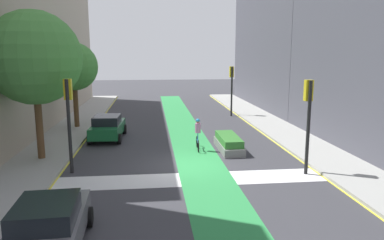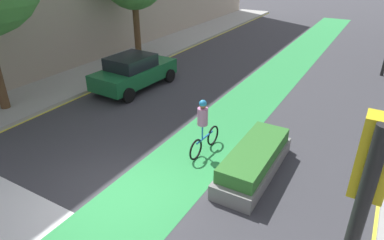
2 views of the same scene
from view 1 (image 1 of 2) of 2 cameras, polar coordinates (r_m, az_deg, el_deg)
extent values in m
plane|color=#38383D|center=(18.41, -0.78, -7.13)|extent=(120.00, 120.00, 0.00)
cube|color=#2D8C47|center=(18.48, 1.38, -7.04)|extent=(2.40, 60.00, 0.01)
cube|color=silver|center=(16.52, -0.09, -9.20)|extent=(12.00, 1.80, 0.01)
cube|color=#9E9E99|center=(19.20, -23.85, -7.07)|extent=(3.00, 60.00, 0.15)
cube|color=yellow|center=(18.82, -19.44, -7.33)|extent=(0.16, 60.00, 0.01)
cube|color=#9E9E99|center=(20.49, 20.69, -5.77)|extent=(3.00, 60.00, 0.15)
cube|color=yellow|center=(19.88, 16.80, -6.23)|extent=(0.16, 60.00, 0.01)
cube|color=tan|center=(34.00, -26.23, 11.20)|extent=(7.88, 29.20, 13.28)
cube|color=#4C4C56|center=(39.86, 16.20, 12.36)|extent=(8.72, 18.79, 14.38)
cylinder|color=black|center=(17.47, 17.64, -1.21)|extent=(0.16, 0.16, 4.35)
cube|color=gold|center=(17.41, 17.68, 4.41)|extent=(0.35, 0.28, 0.95)
sphere|color=#3F0A0A|center=(17.51, 17.55, 5.43)|extent=(0.20, 0.20, 0.20)
sphere|color=#4C380C|center=(17.53, 17.50, 4.46)|extent=(0.20, 0.20, 0.20)
sphere|color=#26D833|center=(17.57, 17.44, 3.49)|extent=(0.20, 0.20, 0.20)
cylinder|color=black|center=(17.76, -18.57, -1.03)|extent=(0.16, 0.16, 4.38)
cube|color=gold|center=(17.71, -18.76, 4.55)|extent=(0.35, 0.28, 0.95)
sphere|color=#3F0A0A|center=(17.82, -18.72, 5.55)|extent=(0.20, 0.20, 0.20)
sphere|color=#4C380C|center=(17.84, -18.67, 4.59)|extent=(0.20, 0.20, 0.20)
sphere|color=#26D833|center=(17.87, -18.61, 3.64)|extent=(0.20, 0.20, 0.20)
cylinder|color=black|center=(32.57, 6.20, 4.43)|extent=(0.16, 0.16, 4.38)
cube|color=gold|center=(32.64, 6.18, 7.46)|extent=(0.35, 0.28, 0.95)
sphere|color=#3F0A0A|center=(32.76, 6.14, 8.00)|extent=(0.20, 0.20, 0.20)
sphere|color=#4C380C|center=(32.77, 6.13, 7.47)|extent=(0.20, 0.20, 0.20)
sphere|color=#26D833|center=(32.79, 6.12, 6.95)|extent=(0.20, 0.20, 0.20)
cube|color=#196033|center=(24.52, -12.96, -1.34)|extent=(2.01, 4.28, 0.70)
cube|color=black|center=(24.21, -13.10, 0.02)|extent=(1.70, 2.08, 0.55)
cylinder|color=black|center=(26.17, -14.36, -1.45)|extent=(0.25, 0.65, 0.64)
cylinder|color=black|center=(25.89, -10.45, -1.42)|extent=(0.25, 0.65, 0.64)
cylinder|color=black|center=(23.35, -15.69, -2.92)|extent=(0.25, 0.65, 0.64)
cylinder|color=black|center=(23.04, -11.30, -2.91)|extent=(0.25, 0.65, 0.64)
cube|color=slate|center=(11.39, -21.37, -15.68)|extent=(1.99, 4.28, 0.70)
cube|color=black|center=(10.96, -21.81, -13.19)|extent=(1.69, 2.07, 0.55)
cylinder|color=black|center=(13.04, -23.86, -14.14)|extent=(0.25, 0.65, 0.64)
cylinder|color=black|center=(12.70, -15.74, -14.30)|extent=(0.25, 0.65, 0.64)
torus|color=black|center=(21.82, 0.78, -3.40)|extent=(0.10, 0.68, 0.68)
torus|color=black|center=(20.81, 0.99, -4.09)|extent=(0.10, 0.68, 0.68)
cylinder|color=#2672BF|center=(21.27, 0.88, -3.26)|extent=(0.11, 0.95, 0.06)
cylinder|color=#2672BF|center=(21.06, 0.92, -2.65)|extent=(0.05, 0.05, 0.50)
cylinder|color=#BF72A5|center=(20.95, 0.92, -1.25)|extent=(0.32, 0.32, 0.55)
sphere|color=#8C6647|center=(20.88, 0.92, -0.21)|extent=(0.22, 0.22, 0.22)
sphere|color=#268CCC|center=(20.87, 0.92, -0.11)|extent=(0.23, 0.23, 0.23)
cylinder|color=brown|center=(20.37, -22.68, -0.69)|extent=(0.36, 0.36, 3.52)
sphere|color=#478C3D|center=(20.04, -23.36, 8.90)|extent=(4.69, 4.69, 4.69)
cylinder|color=brown|center=(28.32, -17.62, 2.22)|extent=(0.36, 0.36, 3.21)
sphere|color=#478C3D|center=(28.08, -17.94, 7.93)|extent=(3.47, 3.47, 3.47)
cube|color=slate|center=(21.35, 5.72, -4.08)|extent=(1.16, 3.49, 0.45)
cube|color=#33722D|center=(21.25, 5.74, -2.97)|extent=(1.05, 3.14, 0.40)
camera|label=2|loc=(14.13, 23.29, 10.61)|focal=31.47mm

